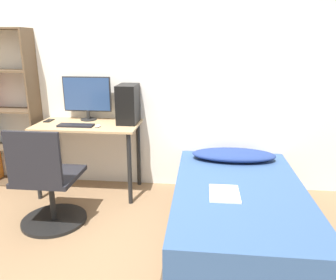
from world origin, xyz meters
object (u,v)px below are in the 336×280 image
object	(u,v)px
bookshelf	(0,114)
bed	(238,210)
keyboard	(76,125)
pc_tower	(128,104)
monitor	(87,96)
office_chair	(48,189)

from	to	relation	value
bookshelf	bed	size ratio (longest dim) A/B	0.93
bed	keyboard	distance (m)	1.80
keyboard	pc_tower	xyz separation A→B (m)	(0.50, 0.22, 0.19)
monitor	bookshelf	bearing A→B (deg)	-177.76
bookshelf	keyboard	distance (m)	1.01
bed	keyboard	bearing A→B (deg)	161.40
bed	pc_tower	bearing A→B (deg)	145.73
monitor	keyboard	xyz separation A→B (m)	(-0.03, -0.30, -0.25)
pc_tower	bed	bearing A→B (deg)	-34.27
office_chair	keyboard	world-z (taller)	office_chair
bookshelf	keyboard	xyz separation A→B (m)	(0.98, -0.26, -0.04)
bookshelf	bed	distance (m)	2.79
office_chair	monitor	world-z (taller)	monitor
bed	pc_tower	distance (m)	1.55
monitor	pc_tower	distance (m)	0.48
office_chair	keyboard	distance (m)	0.75
keyboard	pc_tower	distance (m)	0.58
bookshelf	bed	xyz separation A→B (m)	(2.60, -0.80, -0.61)
bed	office_chair	bearing A→B (deg)	-177.75
keyboard	pc_tower	world-z (taller)	pc_tower
bookshelf	monitor	xyz separation A→B (m)	(1.01, 0.04, 0.22)
bookshelf	bed	bearing A→B (deg)	-17.18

